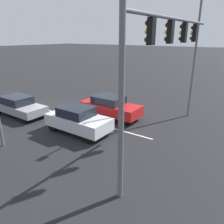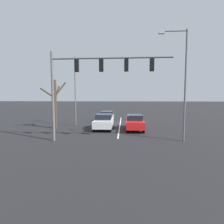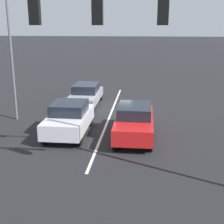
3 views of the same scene
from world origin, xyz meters
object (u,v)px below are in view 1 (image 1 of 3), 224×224
(car_gray_midlane_second, at_px, (19,106))
(street_lamp_left_shoulder, at_px, (195,48))
(car_red_leftlane_front, at_px, (110,107))
(traffic_signal_gantry, at_px, (162,50))
(car_silver_midlane_front, at_px, (78,120))

(car_gray_midlane_second, xyz_separation_m, street_lamp_left_shoulder, (-6.92, 10.58, 4.21))
(car_red_leftlane_front, xyz_separation_m, traffic_signal_gantry, (3.58, 5.18, 4.36))
(traffic_signal_gantry, bearing_deg, car_silver_midlane_front, -93.05)
(car_gray_midlane_second, distance_m, traffic_signal_gantry, 11.96)
(car_silver_midlane_front, relative_size, car_red_leftlane_front, 0.91)
(car_gray_midlane_second, bearing_deg, traffic_signal_gantry, 89.94)
(traffic_signal_gantry, bearing_deg, car_red_leftlane_front, -124.63)
(car_silver_midlane_front, height_order, car_gray_midlane_second, car_silver_midlane_front)
(car_gray_midlane_second, height_order, traffic_signal_gantry, traffic_signal_gantry)
(car_red_leftlane_front, distance_m, car_gray_midlane_second, 6.92)
(car_gray_midlane_second, bearing_deg, street_lamp_left_shoulder, 123.18)
(car_silver_midlane_front, relative_size, car_gray_midlane_second, 0.91)
(car_silver_midlane_front, distance_m, street_lamp_left_shoulder, 9.15)
(street_lamp_left_shoulder, bearing_deg, car_red_leftlane_front, -54.25)
(car_gray_midlane_second, height_order, street_lamp_left_shoulder, street_lamp_left_shoulder)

